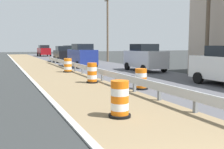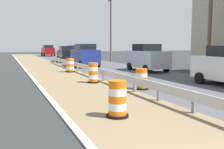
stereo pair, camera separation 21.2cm
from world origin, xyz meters
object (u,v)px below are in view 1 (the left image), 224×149
(traffic_barrel_nearest, at_px, (120,101))
(car_distant_a, at_px, (145,58))
(car_lead_far_lane, at_px, (63,54))
(utility_pole_mid, at_px, (108,28))
(traffic_barrel_close, at_px, (141,80))
(car_trailing_far_lane, at_px, (44,51))
(traffic_barrel_mid, at_px, (92,74))
(utility_pole_near, at_px, (208,4))
(car_lead_near_lane, at_px, (82,55))
(traffic_barrel_far, at_px, (68,66))
(car_trailing_near_lane, at_px, (69,51))

(traffic_barrel_nearest, relative_size, car_distant_a, 0.26)
(car_lead_far_lane, bearing_deg, utility_pole_mid, -107.16)
(traffic_barrel_close, bearing_deg, car_trailing_far_lane, 87.65)
(traffic_barrel_mid, bearing_deg, utility_pole_mid, 64.69)
(car_trailing_far_lane, relative_size, utility_pole_near, 0.48)
(traffic_barrel_mid, distance_m, car_lead_near_lane, 11.10)
(traffic_barrel_close, bearing_deg, car_distant_a, 58.11)
(traffic_barrel_far, bearing_deg, utility_pole_near, -46.63)
(traffic_barrel_nearest, distance_m, traffic_barrel_mid, 7.13)
(utility_pole_mid, bearing_deg, traffic_barrel_close, -108.20)
(traffic_barrel_far, distance_m, utility_pole_mid, 13.85)
(traffic_barrel_nearest, relative_size, traffic_barrel_mid, 0.97)
(traffic_barrel_mid, bearing_deg, traffic_barrel_far, 88.64)
(car_lead_near_lane, relative_size, car_trailing_far_lane, 1.05)
(car_trailing_far_lane, bearing_deg, car_lead_far_lane, 177.64)
(traffic_barrel_far, height_order, car_trailing_near_lane, car_trailing_near_lane)
(traffic_barrel_mid, xyz_separation_m, car_lead_far_lane, (2.65, 18.86, 0.48))
(car_lead_near_lane, distance_m, utility_pole_mid, 8.77)
(traffic_barrel_nearest, distance_m, utility_pole_near, 11.25)
(car_trailing_far_lane, height_order, utility_pole_near, utility_pole_near)
(car_trailing_near_lane, bearing_deg, traffic_barrel_nearest, -10.26)
(traffic_barrel_far, bearing_deg, traffic_barrel_mid, -91.36)
(car_lead_near_lane, relative_size, car_lead_far_lane, 1.01)
(car_distant_a, bearing_deg, utility_pole_mid, 172.00)
(traffic_barrel_mid, relative_size, car_trailing_far_lane, 0.26)
(traffic_barrel_far, bearing_deg, car_lead_near_lane, 60.62)
(traffic_barrel_nearest, distance_m, car_lead_near_lane, 18.22)
(car_trailing_near_lane, height_order, car_distant_a, car_distant_a)
(car_lead_near_lane, xyz_separation_m, car_lead_far_lane, (-0.05, 8.11, -0.12))
(car_lead_near_lane, xyz_separation_m, car_trailing_near_lane, (3.71, 19.56, -0.10))
(traffic_barrel_mid, relative_size, car_distant_a, 0.27)
(utility_pole_mid, bearing_deg, car_lead_far_lane, 160.57)
(car_trailing_near_lane, height_order, car_trailing_far_lane, car_trailing_far_lane)
(traffic_barrel_close, relative_size, car_distant_a, 0.24)
(car_distant_a, bearing_deg, traffic_barrel_close, -31.51)
(traffic_barrel_close, bearing_deg, car_trailing_near_lane, 81.57)
(traffic_barrel_nearest, bearing_deg, traffic_barrel_far, 82.66)
(traffic_barrel_nearest, relative_size, car_lead_near_lane, 0.24)
(traffic_barrel_far, xyz_separation_m, utility_pole_near, (7.04, -7.45, 4.18))
(car_trailing_near_lane, distance_m, car_trailing_far_lane, 7.25)
(traffic_barrel_nearest, distance_m, traffic_barrel_close, 5.02)
(car_trailing_near_lane, bearing_deg, car_lead_near_lane, -8.95)
(car_trailing_far_lane, relative_size, utility_pole_mid, 0.53)
(car_distant_a, bearing_deg, traffic_barrel_mid, -52.77)
(traffic_barrel_far, relative_size, car_trailing_near_lane, 0.25)
(car_trailing_near_lane, relative_size, car_lead_far_lane, 0.98)
(traffic_barrel_nearest, xyz_separation_m, car_lead_far_lane, (4.20, 25.82, 0.50))
(traffic_barrel_nearest, relative_size, car_trailing_near_lane, 0.25)
(car_lead_far_lane, bearing_deg, traffic_barrel_far, 171.07)
(car_lead_near_lane, bearing_deg, traffic_barrel_mid, 165.84)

